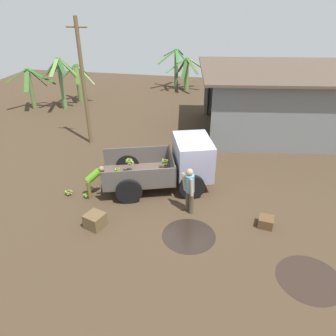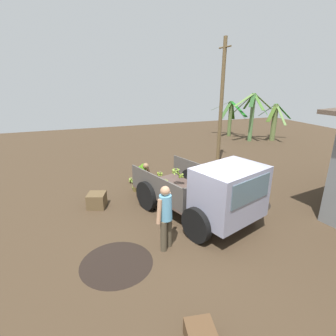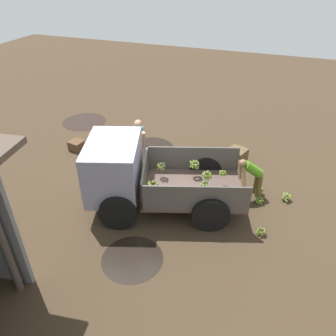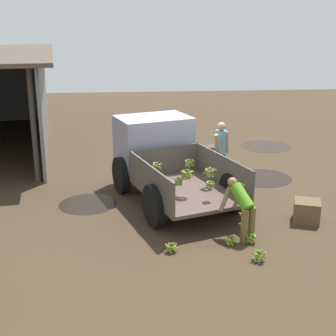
% 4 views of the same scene
% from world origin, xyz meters
% --- Properties ---
extents(ground, '(36.00, 36.00, 0.00)m').
position_xyz_m(ground, '(0.00, 0.00, 0.00)').
color(ground, '#403121').
extents(mud_patch_0, '(1.80, 1.80, 0.01)m').
position_xyz_m(mud_patch_0, '(3.95, -3.83, 0.00)').
color(mud_patch_0, '#2D211A').
rests_on(mud_patch_0, ground).
extents(mud_patch_1, '(1.72, 1.72, 0.01)m').
position_xyz_m(mud_patch_1, '(0.47, -2.69, 0.00)').
color(mud_patch_1, black).
rests_on(mud_patch_1, ground).
extents(mud_patch_2, '(1.44, 1.44, 0.01)m').
position_xyz_m(mud_patch_2, '(-1.12, 2.22, 0.00)').
color(mud_patch_2, black).
rests_on(mud_patch_2, ground).
extents(cargo_truck, '(4.52, 3.15, 1.93)m').
position_xyz_m(cargo_truck, '(-0.31, 0.33, 1.02)').
color(cargo_truck, brown).
rests_on(cargo_truck, ground).
extents(warehouse_shed, '(11.00, 7.73, 3.34)m').
position_xyz_m(warehouse_shed, '(5.32, 6.95, 2.43)').
color(warehouse_shed, slate).
rests_on(warehouse_shed, ground).
extents(utility_pole, '(0.96, 0.17, 5.90)m').
position_xyz_m(utility_pole, '(-5.40, 3.44, 3.01)').
color(utility_pole, brown).
rests_on(utility_pole, ground).
extents(banana_palm_0, '(2.19, 3.13, 3.21)m').
position_xyz_m(banana_palm_0, '(-9.11, 8.11, 1.80)').
color(banana_palm_0, '#577F48').
rests_on(banana_palm_0, ground).
extents(banana_palm_1, '(2.70, 2.23, 2.56)m').
position_xyz_m(banana_palm_1, '(-11.01, 7.67, 1.40)').
color(banana_palm_1, '#5A723C').
rests_on(banana_palm_1, ground).
extents(banana_palm_2, '(2.18, 2.16, 2.51)m').
position_xyz_m(banana_palm_2, '(-8.76, 9.74, 1.31)').
color(banana_palm_2, olive).
rests_on(banana_palm_2, ground).
extents(banana_palm_3, '(3.05, 2.79, 2.40)m').
position_xyz_m(banana_palm_3, '(-1.98, 13.81, 1.28)').
color(banana_palm_3, olive).
rests_on(banana_palm_3, ground).
extents(banana_palm_4, '(2.25, 2.57, 2.95)m').
position_xyz_m(banana_palm_4, '(-2.83, 14.02, 1.60)').
color(banana_palm_4, '#50623E').
rests_on(banana_palm_4, ground).
extents(person_foreground_visitor, '(0.56, 0.56, 1.72)m').
position_xyz_m(person_foreground_visitor, '(0.29, -1.39, 0.95)').
color(person_foreground_visitor, '#493F2F').
rests_on(person_foreground_visitor, ground).
extents(person_worker_loading, '(0.81, 0.76, 1.24)m').
position_xyz_m(person_worker_loading, '(-3.31, -1.13, 0.74)').
color(person_worker_loading, brown).
rests_on(person_worker_loading, ground).
extents(banana_bunch_on_ground_0, '(0.26, 0.25, 0.21)m').
position_xyz_m(banana_bunch_on_ground_0, '(-3.63, -0.85, 0.11)').
color(banana_bunch_on_ground_0, brown).
rests_on(banana_bunch_on_ground_0, ground).
extents(banana_bunch_on_ground_1, '(0.25, 0.25, 0.22)m').
position_xyz_m(banana_bunch_on_ground_1, '(-3.59, -1.28, 0.12)').
color(banana_bunch_on_ground_1, brown).
rests_on(banana_bunch_on_ground_1, ground).
extents(banana_bunch_on_ground_2, '(0.29, 0.29, 0.23)m').
position_xyz_m(banana_bunch_on_ground_2, '(-4.34, -1.24, 0.13)').
color(banana_bunch_on_ground_2, brown).
rests_on(banana_bunch_on_ground_2, ground).
extents(banana_bunch_on_ground_3, '(0.27, 0.27, 0.20)m').
position_xyz_m(banana_bunch_on_ground_3, '(-3.83, 0.39, 0.11)').
color(banana_bunch_on_ground_3, brown).
rests_on(banana_bunch_on_ground_3, ground).
extents(wooden_crate_0, '(0.74, 0.74, 0.49)m').
position_xyz_m(wooden_crate_0, '(-2.63, -2.82, 0.25)').
color(wooden_crate_0, brown).
rests_on(wooden_crate_0, ground).
extents(wooden_crate_1, '(0.54, 0.54, 0.34)m').
position_xyz_m(wooden_crate_1, '(2.91, -1.72, 0.17)').
color(wooden_crate_1, brown).
rests_on(wooden_crate_1, ground).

